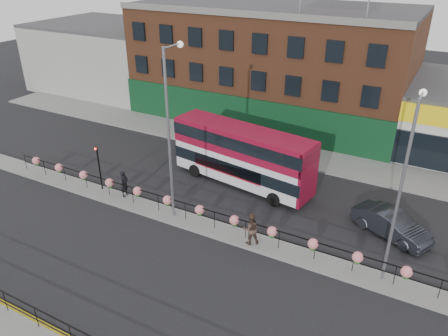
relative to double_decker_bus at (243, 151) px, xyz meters
The scene contains 14 objects.
ground 6.33m from the double_decker_bus, 89.26° to the right, with size 120.00×120.00×0.00m, color black.
north_pavement 6.67m from the double_decker_bus, 89.31° to the left, with size 60.00×4.00×0.15m, color gray.
median 6.30m from the double_decker_bus, 89.26° to the right, with size 60.00×1.60×0.15m, color gray.
brick_building 14.92m from the double_decker_bus, 105.50° to the left, with size 25.00×12.21×10.30m.
warehouse_west 28.06m from the double_decker_bus, 149.58° to the left, with size 15.50×12.00×7.30m.
median_railing 5.99m from the double_decker_bus, 89.26° to the right, with size 30.04×0.56×1.23m.
south_railing 16.10m from the double_decker_bus, 96.90° to the right, with size 20.04×0.05×1.12m.
double_decker_bus is the anchor object (origin of this frame).
car 10.41m from the double_decker_bus, ahead, with size 4.78×3.34×1.50m, color #24252D.
pedestrian_a 8.13m from the double_decker_bus, 137.97° to the right, with size 0.51×0.71×1.82m, color black.
pedestrian_b 7.20m from the double_decker_bus, 59.96° to the right, with size 1.17×1.14×1.89m, color #4A372D.
lamp_column_west 6.88m from the double_decker_bus, 108.03° to the right, with size 0.37×1.79×10.18m.
lamp_column_east 12.23m from the double_decker_bus, 27.21° to the right, with size 0.33×1.63×9.29m.
traffic_light_median 9.60m from the double_decker_bus, 145.68° to the right, with size 0.15×0.28×3.65m.
Camera 1 is at (11.58, -18.33, 14.79)m, focal length 35.00 mm.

